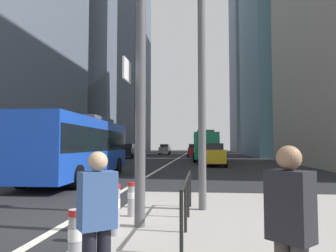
{
  "coord_description": "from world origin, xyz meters",
  "views": [
    {
      "loc": [
        3.11,
        -7.19,
        1.82
      ],
      "look_at": [
        -1.18,
        33.47,
        4.27
      ],
      "focal_mm": 33.66,
      "sensor_mm": 36.0,
      "label": 1
    }
  ],
  "objects_px": {
    "city_bus_red_receding": "(205,145)",
    "street_lamp_post": "(201,15)",
    "city_bus_blue_oncoming": "(80,145)",
    "car_receding_near": "(213,155)",
    "car_oncoming_far": "(128,151)",
    "pedestrian_waiting": "(97,219)",
    "car_oncoming_mid": "(165,149)",
    "bollard_back": "(132,197)",
    "bollard_left": "(75,238)",
    "pedestrian_walking": "(290,229)",
    "traffic_signal_gantry": "(37,39)",
    "bollard_right": "(115,207)",
    "car_receding_far": "(194,151)"
  },
  "relations": [
    {
      "from": "car_oncoming_mid",
      "to": "traffic_signal_gantry",
      "type": "relative_size",
      "value": 0.67
    },
    {
      "from": "city_bus_red_receding",
      "to": "street_lamp_post",
      "type": "distance_m",
      "value": 28.65
    },
    {
      "from": "car_oncoming_mid",
      "to": "car_oncoming_far",
      "type": "distance_m",
      "value": 17.57
    },
    {
      "from": "bollard_back",
      "to": "pedestrian_walking",
      "type": "distance_m",
      "value": 5.03
    },
    {
      "from": "traffic_signal_gantry",
      "to": "city_bus_blue_oncoming",
      "type": "bearing_deg",
      "value": 106.19
    },
    {
      "from": "city_bus_red_receding",
      "to": "bollard_right",
      "type": "distance_m",
      "value": 31.01
    },
    {
      "from": "car_oncoming_mid",
      "to": "pedestrian_walking",
      "type": "relative_size",
      "value": 2.73
    },
    {
      "from": "car_oncoming_mid",
      "to": "pedestrian_waiting",
      "type": "height_order",
      "value": "car_oncoming_mid"
    },
    {
      "from": "car_oncoming_far",
      "to": "pedestrian_waiting",
      "type": "xyz_separation_m",
      "value": [
        8.9,
        -39.43,
        0.04
      ]
    },
    {
      "from": "city_bus_blue_oncoming",
      "to": "pedestrian_walking",
      "type": "distance_m",
      "value": 14.88
    },
    {
      "from": "bollard_back",
      "to": "bollard_left",
      "type": "bearing_deg",
      "value": -89.8
    },
    {
      "from": "car_oncoming_mid",
      "to": "pedestrian_waiting",
      "type": "distance_m",
      "value": 57.04
    },
    {
      "from": "car_receding_near",
      "to": "pedestrian_walking",
      "type": "relative_size",
      "value": 2.61
    },
    {
      "from": "car_oncoming_mid",
      "to": "street_lamp_post",
      "type": "distance_m",
      "value": 52.42
    },
    {
      "from": "city_bus_red_receding",
      "to": "car_oncoming_far",
      "type": "xyz_separation_m",
      "value": [
        -10.41,
        6.03,
        -0.85
      ]
    },
    {
      "from": "city_bus_blue_oncoming",
      "to": "bollard_back",
      "type": "bearing_deg",
      "value": -61.48
    },
    {
      "from": "bollard_right",
      "to": "pedestrian_waiting",
      "type": "bearing_deg",
      "value": -78.79
    },
    {
      "from": "traffic_signal_gantry",
      "to": "bollard_back",
      "type": "xyz_separation_m",
      "value": [
        1.93,
        0.89,
        -3.55
      ]
    },
    {
      "from": "street_lamp_post",
      "to": "bollard_back",
      "type": "bearing_deg",
      "value": -150.23
    },
    {
      "from": "bollard_left",
      "to": "pedestrian_waiting",
      "type": "relative_size",
      "value": 0.52
    },
    {
      "from": "car_receding_far",
      "to": "bollard_back",
      "type": "distance_m",
      "value": 38.94
    },
    {
      "from": "bollard_back",
      "to": "bollard_right",
      "type": "bearing_deg",
      "value": -88.87
    },
    {
      "from": "city_bus_red_receding",
      "to": "bollard_back",
      "type": "distance_m",
      "value": 29.48
    },
    {
      "from": "car_oncoming_far",
      "to": "pedestrian_waiting",
      "type": "relative_size",
      "value": 2.8
    },
    {
      "from": "street_lamp_post",
      "to": "pedestrian_walking",
      "type": "relative_size",
      "value": 4.81
    },
    {
      "from": "car_receding_near",
      "to": "bollard_right",
      "type": "height_order",
      "value": "car_receding_near"
    },
    {
      "from": "city_bus_blue_oncoming",
      "to": "pedestrian_walking",
      "type": "height_order",
      "value": "city_bus_blue_oncoming"
    },
    {
      "from": "bollard_right",
      "to": "street_lamp_post",
      "type": "bearing_deg",
      "value": 56.8
    },
    {
      "from": "car_receding_near",
      "to": "bollard_back",
      "type": "bearing_deg",
      "value": -97.59
    },
    {
      "from": "bollard_back",
      "to": "pedestrian_waiting",
      "type": "xyz_separation_m",
      "value": [
        0.52,
        -4.02,
        0.44
      ]
    },
    {
      "from": "city_bus_blue_oncoming",
      "to": "pedestrian_walking",
      "type": "bearing_deg",
      "value": -61.37
    },
    {
      "from": "city_bus_blue_oncoming",
      "to": "car_oncoming_far",
      "type": "bearing_deg",
      "value": 97.82
    },
    {
      "from": "car_receding_far",
      "to": "pedestrian_walking",
      "type": "xyz_separation_m",
      "value": [
        1.82,
        -43.31,
        0.08
      ]
    },
    {
      "from": "bollard_left",
      "to": "car_oncoming_mid",
      "type": "bearing_deg",
      "value": 95.44
    },
    {
      "from": "city_bus_red_receding",
      "to": "car_oncoming_mid",
      "type": "height_order",
      "value": "city_bus_red_receding"
    },
    {
      "from": "street_lamp_post",
      "to": "city_bus_red_receding",
      "type": "bearing_deg",
      "value": 89.24
    },
    {
      "from": "car_receding_near",
      "to": "bollard_left",
      "type": "relative_size",
      "value": 5.2
    },
    {
      "from": "city_bus_blue_oncoming",
      "to": "car_receding_near",
      "type": "xyz_separation_m",
      "value": [
        7.36,
        11.25,
        -0.85
      ]
    },
    {
      "from": "car_receding_near",
      "to": "pedestrian_waiting",
      "type": "distance_m",
      "value": 24.03
    },
    {
      "from": "car_oncoming_mid",
      "to": "car_receding_near",
      "type": "bearing_deg",
      "value": -76.33
    },
    {
      "from": "street_lamp_post",
      "to": "car_oncoming_far",
      "type": "bearing_deg",
      "value": 106.24
    },
    {
      "from": "car_oncoming_mid",
      "to": "bollard_back",
      "type": "bearing_deg",
      "value": -84.23
    },
    {
      "from": "car_receding_near",
      "to": "car_oncoming_mid",
      "type": "bearing_deg",
      "value": 103.67
    },
    {
      "from": "car_oncoming_mid",
      "to": "car_oncoming_far",
      "type": "height_order",
      "value": "same"
    },
    {
      "from": "city_bus_blue_oncoming",
      "to": "city_bus_red_receding",
      "type": "distance_m",
      "value": 21.79
    },
    {
      "from": "car_receding_near",
      "to": "street_lamp_post",
      "type": "distance_m",
      "value": 19.47
    },
    {
      "from": "bollard_back",
      "to": "pedestrian_walking",
      "type": "height_order",
      "value": "pedestrian_walking"
    },
    {
      "from": "car_oncoming_far",
      "to": "street_lamp_post",
      "type": "xyz_separation_m",
      "value": [
        10.04,
        -34.46,
        4.29
      ]
    },
    {
      "from": "city_bus_blue_oncoming",
      "to": "city_bus_red_receding",
      "type": "height_order",
      "value": "same"
    },
    {
      "from": "pedestrian_waiting",
      "to": "city_bus_blue_oncoming",
      "type": "bearing_deg",
      "value": 112.41
    }
  ]
}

